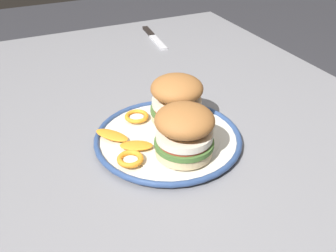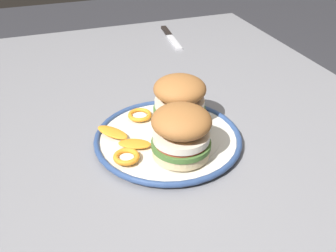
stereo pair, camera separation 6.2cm
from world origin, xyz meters
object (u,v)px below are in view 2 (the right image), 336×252
at_px(table_knife, 170,36).
at_px(dining_table, 182,153).
at_px(dinner_plate, 168,138).
at_px(sandwich_half_left, 180,99).
at_px(sandwich_half_right, 181,132).

bearing_deg(table_knife, dining_table, 163.22).
relative_size(dinner_plate, table_knife, 1.39).
bearing_deg(dinner_plate, sandwich_half_left, -41.03).
bearing_deg(table_knife, sandwich_half_left, 162.25).
distance_m(dining_table, table_knife, 0.56).
height_order(dining_table, sandwich_half_right, sandwich_half_right).
bearing_deg(dining_table, dinner_plate, 138.73).
distance_m(sandwich_half_left, table_knife, 0.57).
relative_size(sandwich_half_left, table_knife, 0.65).
relative_size(dinner_plate, sandwich_half_left, 2.14).
relative_size(sandwich_half_right, table_knife, 0.65).
distance_m(dinner_plate, sandwich_half_left, 0.09).
bearing_deg(dinner_plate, table_knife, -20.18).
distance_m(dinner_plate, sandwich_half_right, 0.09).
height_order(dining_table, table_knife, table_knife).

